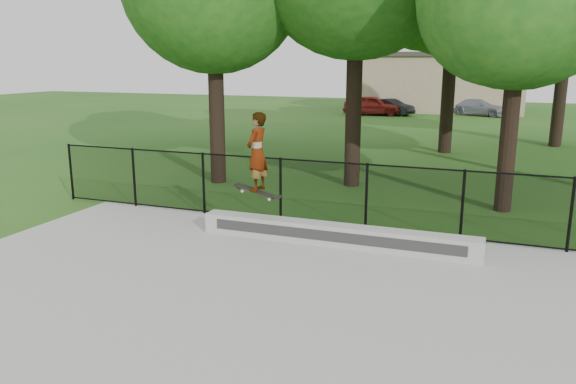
# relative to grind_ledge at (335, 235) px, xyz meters

# --- Properties ---
(ground) EXTENTS (100.00, 100.00, 0.00)m
(ground) POSITION_rel_grind_ledge_xyz_m (0.34, -4.70, -0.27)
(ground) COLOR #1E5518
(ground) RESTS_ON ground
(concrete_slab) EXTENTS (14.00, 12.00, 0.06)m
(concrete_slab) POSITION_rel_grind_ledge_xyz_m (0.34, -4.70, -0.24)
(concrete_slab) COLOR #A5A5A0
(concrete_slab) RESTS_ON ground
(grind_ledge) EXTENTS (5.71, 0.40, 0.43)m
(grind_ledge) POSITION_rel_grind_ledge_xyz_m (0.00, 0.00, 0.00)
(grind_ledge) COLOR #B7B7B2
(grind_ledge) RESTS_ON concrete_slab
(car_a) EXTENTS (4.16, 2.20, 1.36)m
(car_a) POSITION_rel_grind_ledge_xyz_m (-5.49, 28.17, 0.41)
(car_a) COLOR maroon
(car_a) RESTS_ON ground
(car_b) EXTENTS (3.24, 2.30, 1.10)m
(car_b) POSITION_rel_grind_ledge_xyz_m (-4.33, 28.84, 0.28)
(car_b) COLOR black
(car_b) RESTS_ON ground
(car_c) EXTENTS (3.95, 2.72, 1.15)m
(car_c) POSITION_rel_grind_ledge_xyz_m (1.45, 30.46, 0.30)
(car_c) COLOR gray
(car_c) RESTS_ON ground
(skater_airborne) EXTENTS (0.82, 0.61, 1.78)m
(skater_airborne) POSITION_rel_grind_ledge_xyz_m (-1.61, -0.20, 1.59)
(skater_airborne) COLOR black
(skater_airborne) RESTS_ON ground
(chainlink_fence) EXTENTS (16.06, 0.06, 1.50)m
(chainlink_fence) POSITION_rel_grind_ledge_xyz_m (0.34, 1.20, 0.54)
(chainlink_fence) COLOR black
(chainlink_fence) RESTS_ON concrete_slab
(distant_building) EXTENTS (12.40, 6.40, 4.30)m
(distant_building) POSITION_rel_grind_ledge_xyz_m (-1.66, 33.30, 1.89)
(distant_building) COLOR tan
(distant_building) RESTS_ON ground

